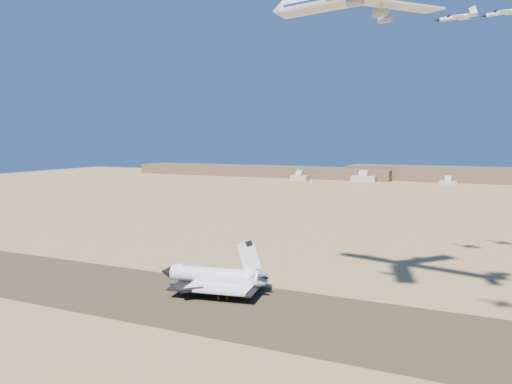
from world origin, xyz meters
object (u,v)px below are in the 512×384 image
at_px(shuttle, 214,277).
at_px(crew_a, 219,296).
at_px(chase_jet_d, 457,17).
at_px(chase_jet_e, 503,12).
at_px(crew_c, 227,299).
at_px(crew_b, 218,299).

height_order(shuttle, crew_a, shuttle).
xyz_separation_m(chase_jet_d, chase_jet_e, (15.51, 14.97, 3.41)).
bearing_deg(chase_jet_d, crew_a, -125.89).
bearing_deg(crew_a, shuttle, 45.44).
xyz_separation_m(crew_a, chase_jet_e, (84.94, 70.70, 101.62)).
bearing_deg(crew_c, crew_b, 39.59).
height_order(crew_a, crew_b, crew_b).
bearing_deg(shuttle, crew_a, -58.18).
height_order(shuttle, crew_c, shuttle).
distance_m(crew_b, chase_jet_d, 132.99).
relative_size(crew_b, chase_jet_d, 0.12).
height_order(crew_b, chase_jet_e, chase_jet_e).
height_order(crew_a, chase_jet_e, chase_jet_e).
bearing_deg(crew_b, crew_a, -4.99).
distance_m(crew_c, chase_jet_d, 131.25).
height_order(shuttle, crew_b, shuttle).
distance_m(crew_b, chase_jet_e, 150.64).
bearing_deg(chase_jet_e, crew_c, -114.82).
distance_m(shuttle, chase_jet_e, 147.56).
bearing_deg(crew_b, chase_jet_d, -81.44).
height_order(crew_c, chase_jet_d, chase_jet_d).
relative_size(shuttle, crew_a, 22.74).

